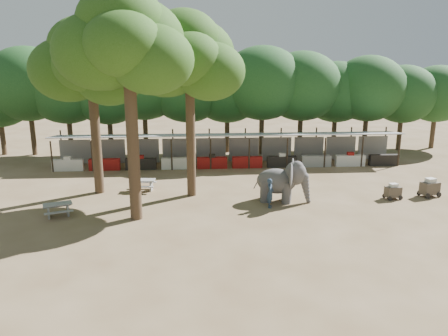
{
  "coord_description": "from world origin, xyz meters",
  "views": [
    {
      "loc": [
        -2.79,
        -20.74,
        8.5
      ],
      "look_at": [
        -1.0,
        5.0,
        2.0
      ],
      "focal_mm": 35.0,
      "sensor_mm": 36.0,
      "label": 1
    }
  ],
  "objects": [
    {
      "name": "yard_tree_left",
      "position": [
        -9.13,
        7.19,
        8.2
      ],
      "size": [
        7.1,
        6.9,
        11.02
      ],
      "color": "#332316",
      "rests_on": "ground"
    },
    {
      "name": "vendor_stalls",
      "position": [
        -0.0,
        13.84,
        1.18
      ],
      "size": [
        28.0,
        2.99,
        2.8
      ],
      "color": "#A7A8AE",
      "rests_on": "ground"
    },
    {
      "name": "yard_tree_center",
      "position": [
        -6.13,
        2.19,
        9.21
      ],
      "size": [
        7.1,
        6.9,
        12.04
      ],
      "color": "#332316",
      "rests_on": "ground"
    },
    {
      "name": "backdrop_trees",
      "position": [
        0.0,
        19.0,
        5.51
      ],
      "size": [
        46.46,
        5.95,
        8.33
      ],
      "color": "#332316",
      "rests_on": "ground"
    },
    {
      "name": "ground",
      "position": [
        0.0,
        0.0,
        0.0
      ],
      "size": [
        100.0,
        100.0,
        0.0
      ],
      "primitive_type": "plane",
      "color": "brown",
      "rests_on": "ground"
    },
    {
      "name": "handler",
      "position": [
        1.59,
        3.31,
        0.87
      ],
      "size": [
        0.55,
        0.71,
        1.75
      ],
      "primitive_type": "imported",
      "rotation": [
        0.0,
        0.0,
        1.34
      ],
      "color": "#26384C",
      "rests_on": "ground"
    },
    {
      "name": "cart_back",
      "position": [
        12.0,
        4.66,
        0.59
      ],
      "size": [
        1.39,
        1.1,
        1.19
      ],
      "rotation": [
        0.0,
        0.0,
        0.27
      ],
      "color": "#3E342C",
      "rests_on": "ground"
    },
    {
      "name": "picnic_table_far",
      "position": [
        -6.18,
        7.2,
        0.49
      ],
      "size": [
        1.63,
        1.49,
        0.76
      ],
      "rotation": [
        0.0,
        0.0,
        -0.09
      ],
      "color": "gray",
      "rests_on": "ground"
    },
    {
      "name": "elephant",
      "position": [
        2.54,
        4.39,
        1.28
      ],
      "size": [
        3.46,
        2.53,
        2.57
      ],
      "rotation": [
        0.0,
        0.0,
        -0.28
      ],
      "color": "#423F3F",
      "rests_on": "ground"
    },
    {
      "name": "yard_tree_back",
      "position": [
        -3.13,
        6.19,
        8.54
      ],
      "size": [
        7.1,
        6.9,
        11.36
      ],
      "color": "#332316",
      "rests_on": "ground"
    },
    {
      "name": "picnic_table_near",
      "position": [
        -10.36,
        2.6,
        0.49
      ],
      "size": [
        1.89,
        1.8,
        0.75
      ],
      "rotation": [
        0.0,
        0.0,
        0.36
      ],
      "color": "gray",
      "rests_on": "ground"
    },
    {
      "name": "cart_front",
      "position": [
        9.47,
        4.34,
        0.49
      ],
      "size": [
        1.1,
        0.81,
        0.99
      ],
      "rotation": [
        0.0,
        0.0,
        0.15
      ],
      "color": "#3E342C",
      "rests_on": "ground"
    }
  ]
}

